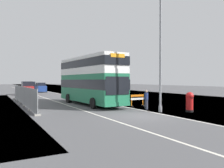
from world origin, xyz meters
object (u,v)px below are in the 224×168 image
(car_receding_far, at_px, (31,87))
(pedestrian_at_kerb, at_px, (146,100))
(double_decker_bus, at_px, (90,79))
(car_oncoming_near, at_px, (27,89))
(red_pillar_postbox, at_px, (190,101))
(lamppost_foreground, at_px, (160,57))
(roadworks_barrier, at_px, (137,99))
(car_receding_mid, at_px, (41,88))

(car_receding_far, distance_m, pedestrian_at_kerb, 40.80)
(double_decker_bus, bearing_deg, car_oncoming_near, 100.44)
(red_pillar_postbox, bearing_deg, car_receding_far, 97.63)
(lamppost_foreground, xyz_separation_m, roadworks_barrier, (0.73, 4.42, -3.74))
(roadworks_barrier, distance_m, car_receding_far, 38.39)
(double_decker_bus, relative_size, roadworks_barrier, 7.43)
(red_pillar_postbox, distance_m, car_receding_far, 44.01)
(roadworks_barrier, relative_size, car_receding_mid, 0.37)
(red_pillar_postbox, bearing_deg, roadworks_barrier, 104.26)
(lamppost_foreground, relative_size, pedestrian_at_kerb, 5.55)
(red_pillar_postbox, relative_size, car_receding_far, 0.37)
(lamppost_foreground, bearing_deg, car_receding_far, 94.99)
(roadworks_barrier, bearing_deg, car_receding_mid, 96.26)
(double_decker_bus, relative_size, red_pillar_postbox, 7.05)
(car_receding_mid, distance_m, pedestrian_at_kerb, 33.97)
(roadworks_barrier, bearing_deg, car_receding_far, 96.66)
(roadworks_barrier, height_order, pedestrian_at_kerb, pedestrian_at_kerb)
(double_decker_bus, bearing_deg, pedestrian_at_kerb, -64.71)
(red_pillar_postbox, distance_m, car_receding_mid, 37.16)
(double_decker_bus, distance_m, lamppost_foreground, 8.68)
(roadworks_barrier, xyz_separation_m, car_oncoming_near, (-7.25, 23.40, 0.38))
(car_receding_far, height_order, pedestrian_at_kerb, car_receding_far)
(car_receding_mid, distance_m, car_receding_far, 6.84)
(red_pillar_postbox, height_order, car_oncoming_near, car_oncoming_near)
(lamppost_foreground, relative_size, car_receding_mid, 2.25)
(double_decker_bus, xyz_separation_m, car_receding_mid, (0.15, 27.79, -1.68))
(roadworks_barrier, bearing_deg, lamppost_foreground, -99.43)
(car_receding_mid, xyz_separation_m, car_receding_far, (-1.01, 6.77, 0.08))
(car_oncoming_near, bearing_deg, car_receding_far, 79.24)
(double_decker_bus, height_order, car_receding_far, double_decker_bus)
(pedestrian_at_kerb, bearing_deg, car_receding_far, 95.24)
(double_decker_bus, relative_size, pedestrian_at_kerb, 6.74)
(car_receding_far, bearing_deg, car_oncoming_near, -100.76)
(double_decker_bus, xyz_separation_m, car_oncoming_near, (-3.65, 19.82, -1.56))
(double_decker_bus, height_order, roadworks_barrier, double_decker_bus)
(red_pillar_postbox, height_order, roadworks_barrier, red_pillar_postbox)
(car_oncoming_near, height_order, car_receding_far, car_oncoming_near)
(lamppost_foreground, xyz_separation_m, red_pillar_postbox, (2.13, -1.07, -3.56))
(double_decker_bus, distance_m, car_receding_mid, 27.84)
(car_receding_far, bearing_deg, lamppost_foreground, -85.01)
(red_pillar_postbox, relative_size, car_receding_mid, 0.39)
(car_oncoming_near, distance_m, car_receding_mid, 8.83)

